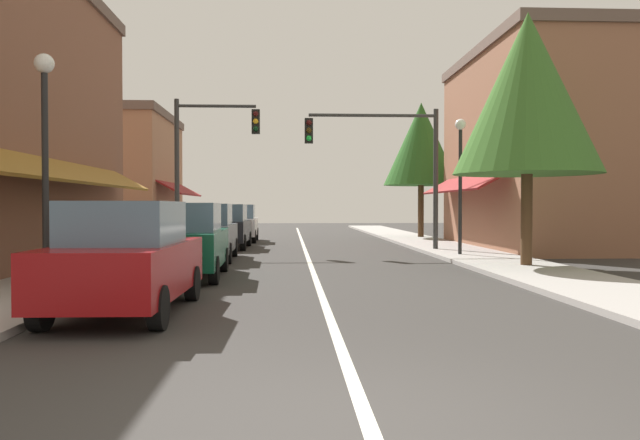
{
  "coord_description": "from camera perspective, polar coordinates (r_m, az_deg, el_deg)",
  "views": [
    {
      "loc": [
        -0.61,
        -4.69,
        1.69
      ],
      "look_at": [
        0.26,
        12.92,
        1.3
      ],
      "focal_mm": 35.17,
      "sensor_mm": 36.0,
      "label": 1
    }
  ],
  "objects": [
    {
      "name": "ground_plane",
      "position": [
        22.76,
        -1.27,
        -3.0
      ],
      "size": [
        80.0,
        80.0,
        0.0
      ],
      "primitive_type": "plane",
      "color": "#33302D"
    },
    {
      "name": "sidewalk_left",
      "position": [
        23.27,
        -14.96,
        -2.81
      ],
      "size": [
        2.6,
        56.0,
        0.12
      ],
      "primitive_type": "cube",
      "color": "#A39E99",
      "rests_on": "ground"
    },
    {
      "name": "sidewalk_right",
      "position": [
        23.55,
        12.24,
        -2.74
      ],
      "size": [
        2.6,
        56.0,
        0.12
      ],
      "primitive_type": "cube",
      "color": "#A39E99",
      "rests_on": "ground"
    },
    {
      "name": "lane_center_stripe",
      "position": [
        22.76,
        -1.27,
        -3.0
      ],
      "size": [
        0.14,
        52.0,
        0.01
      ],
      "primitive_type": "cube",
      "color": "silver",
      "rests_on": "ground"
    },
    {
      "name": "storefront_right_block",
      "position": [
        26.78,
        19.52,
        6.13
      ],
      "size": [
        6.75,
        10.2,
        7.99
      ],
      "color": "#8E5B42",
      "rests_on": "ground"
    },
    {
      "name": "storefront_far_left",
      "position": [
        33.76,
        -17.07,
        3.83
      ],
      "size": [
        5.53,
        8.2,
        6.47
      ],
      "color": "#9E6B4C",
      "rests_on": "ground"
    },
    {
      "name": "parked_car_nearest_left",
      "position": [
        10.27,
        -17.21,
        -3.34
      ],
      "size": [
        1.84,
        4.13,
        1.77
      ],
      "rotation": [
        0.0,
        0.0,
        -0.02
      ],
      "color": "maroon",
      "rests_on": "ground"
    },
    {
      "name": "parked_car_second_left",
      "position": [
        15.1,
        -12.16,
        -1.86
      ],
      "size": [
        1.86,
        4.14,
        1.77
      ],
      "rotation": [
        0.0,
        0.0,
        0.02
      ],
      "color": "#0F4C33",
      "rests_on": "ground"
    },
    {
      "name": "parked_car_third_left",
      "position": [
        19.93,
        -10.35,
        -1.1
      ],
      "size": [
        1.85,
        4.13,
        1.77
      ],
      "rotation": [
        0.0,
        0.0,
        0.02
      ],
      "color": "#4C5156",
      "rests_on": "ground"
    },
    {
      "name": "parked_car_far_left",
      "position": [
        25.37,
        -8.53,
        -0.59
      ],
      "size": [
        1.83,
        4.12,
        1.77
      ],
      "rotation": [
        0.0,
        0.0,
        -0.01
      ],
      "color": "black",
      "rests_on": "ground"
    },
    {
      "name": "parked_car_distant_left",
      "position": [
        30.05,
        -7.44,
        -0.3
      ],
      "size": [
        1.83,
        4.12,
        1.77
      ],
      "rotation": [
        0.0,
        0.0,
        0.01
      ],
      "color": "silver",
      "rests_on": "ground"
    },
    {
      "name": "traffic_signal_mast_arm",
      "position": [
        23.21,
        6.27,
        6.01
      ],
      "size": [
        4.94,
        0.5,
        5.28
      ],
      "color": "#333333",
      "rests_on": "ground"
    },
    {
      "name": "traffic_signal_left_corner",
      "position": [
        23.87,
        -10.48,
        6.2
      ],
      "size": [
        3.19,
        0.5,
        5.69
      ],
      "color": "#333333",
      "rests_on": "ground"
    },
    {
      "name": "street_lamp_left_near",
      "position": [
        12.73,
        -23.75,
        7.33
      ],
      "size": [
        0.36,
        0.36,
        4.51
      ],
      "color": "black",
      "rests_on": "ground"
    },
    {
      "name": "street_lamp_right_mid",
      "position": [
        21.09,
        12.65,
        5.03
      ],
      "size": [
        0.36,
        0.36,
        4.55
      ],
      "color": "black",
      "rests_on": "ground"
    },
    {
      "name": "tree_right_near",
      "position": [
        17.92,
        18.36,
        10.85
      ],
      "size": [
        3.92,
        3.92,
        6.87
      ],
      "color": "#4C331E",
      "rests_on": "ground"
    },
    {
      "name": "tree_right_far",
      "position": [
        32.73,
        9.19,
        6.82
      ],
      "size": [
        3.84,
        3.84,
        7.0
      ],
      "color": "#4C331E",
      "rests_on": "ground"
    }
  ]
}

